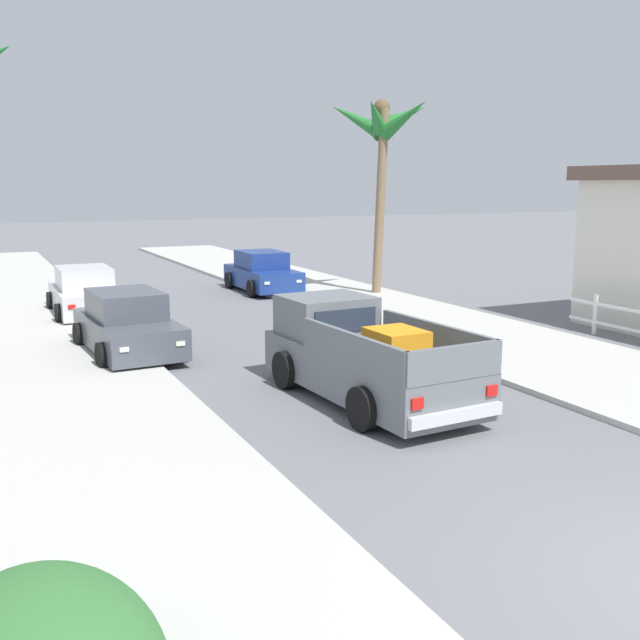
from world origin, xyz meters
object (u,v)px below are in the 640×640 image
at_px(car_left_near, 127,325).
at_px(car_right_near, 262,273).
at_px(pickup_truck, 362,358).
at_px(car_left_mid, 85,293).
at_px(palm_tree_left_mid, 383,134).

height_order(car_left_near, car_right_near, same).
distance_m(pickup_truck, car_left_mid, 12.06).
height_order(pickup_truck, car_left_near, pickup_truck).
xyz_separation_m(car_left_near, palm_tree_left_mid, (10.24, 5.42, 5.09)).
relative_size(car_left_near, car_left_mid, 1.01).
xyz_separation_m(car_right_near, car_left_mid, (-6.92, -2.59, 0.00)).
bearing_deg(palm_tree_left_mid, car_right_near, 138.67).
relative_size(pickup_truck, car_left_mid, 1.24).
xyz_separation_m(car_right_near, palm_tree_left_mid, (3.46, -3.05, 5.09)).
bearing_deg(car_left_near, car_right_near, 51.34).
height_order(pickup_truck, car_left_mid, pickup_truck).
height_order(car_right_near, car_left_mid, same).
relative_size(car_left_mid, palm_tree_left_mid, 0.61).
bearing_deg(car_right_near, pickup_truck, -103.77).
distance_m(car_right_near, palm_tree_left_mid, 6.87).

